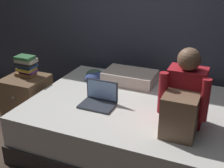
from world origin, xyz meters
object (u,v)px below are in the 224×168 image
nightstand (27,99)px  person_sitting (184,100)px  laptop (99,99)px  clothes_pile (95,76)px  bed (134,125)px  book_stack (26,66)px  pillow (130,77)px

nightstand → person_sitting: (1.79, -0.28, 0.47)m
laptop → clothes_pile: 0.59m
bed → clothes_pile: clothes_pile is taller
person_sitting → laptop: person_sitting is taller
laptop → nightstand: bearing=170.0°
bed → book_stack: size_ratio=8.40×
laptop → clothes_pile: bearing=119.7°
laptop → book_stack: bearing=167.2°
bed → person_sitting: size_ratio=3.05×
nightstand → clothes_pile: 0.83m
pillow → nightstand: bearing=-158.2°
person_sitting → laptop: 0.82m
nightstand → clothes_pile: size_ratio=2.03×
laptop → book_stack: (-1.01, 0.23, 0.11)m
nightstand → person_sitting: 1.87m
pillow → person_sitting: bearing=-45.2°
book_stack → clothes_pile: bearing=21.6°
person_sitting → clothes_pile: (-1.08, 0.61, -0.20)m
nightstand → pillow: (1.09, 0.43, 0.28)m
bed → laptop: (-0.29, -0.16, 0.30)m
bed → book_stack: bearing=177.0°
person_sitting → clothes_pile: bearing=150.5°
bed → nightstand: size_ratio=3.76×
nightstand → pillow: 1.21m
clothes_pile → pillow: bearing=14.6°
bed → person_sitting: 0.75m
bed → laptop: size_ratio=6.25×
nightstand → clothes_pile: (0.71, 0.34, 0.27)m
bed → book_stack: 1.37m
bed → clothes_pile: size_ratio=7.64×
nightstand → book_stack: bearing=94.7°
nightstand → bed: bearing=-0.7°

